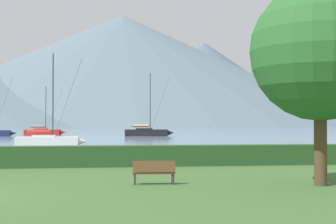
% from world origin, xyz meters
% --- Properties ---
extents(harbor_water, '(320.00, 246.00, 0.00)m').
position_xyz_m(harbor_water, '(0.00, 137.00, 0.00)').
color(harbor_water, slate).
rests_on(harbor_water, ground_plane).
extents(hedge_line, '(80.00, 1.20, 1.16)m').
position_xyz_m(hedge_line, '(0.00, 11.00, 0.58)').
color(hedge_line, '#284C23').
rests_on(hedge_line, ground_plane).
extents(sailboat_slip_0, '(7.13, 2.23, 9.46)m').
position_xyz_m(sailboat_slip_0, '(-0.23, 34.59, 0.60)').
color(sailboat_slip_0, white).
rests_on(sailboat_slip_0, harbor_water).
extents(sailboat_slip_1, '(8.69, 3.67, 11.01)m').
position_xyz_m(sailboat_slip_1, '(12.96, 69.21, 0.71)').
color(sailboat_slip_1, black).
rests_on(sailboat_slip_1, harbor_water).
extents(sailboat_slip_5, '(7.69, 2.84, 9.18)m').
position_xyz_m(sailboat_slip_5, '(-5.81, 78.49, 0.63)').
color(sailboat_slip_5, red).
rests_on(sailboat_slip_5, harbor_water).
extents(park_bench_near_path, '(1.70, 0.56, 0.95)m').
position_xyz_m(park_bench_near_path, '(7.22, 2.81, 0.53)').
color(park_bench_near_path, brown).
rests_on(park_bench_near_path, ground_plane).
extents(park_tree, '(5.47, 5.47, 8.67)m').
position_xyz_m(park_tree, '(13.82, 1.64, 5.59)').
color(park_tree, '#4C3823').
rests_on(park_tree, ground_plane).
extents(distant_hill_central_peak, '(194.30, 194.30, 68.75)m').
position_xyz_m(distant_hill_central_peak, '(89.35, 386.70, 34.38)').
color(distant_hill_central_peak, '#4C6070').
rests_on(distant_hill_central_peak, ground_plane).
extents(distant_hill_east_ridge, '(321.77, 321.77, 77.14)m').
position_xyz_m(distant_hill_east_ridge, '(18.84, 329.69, 38.57)').
color(distant_hill_east_ridge, slate).
rests_on(distant_hill_east_ridge, ground_plane).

